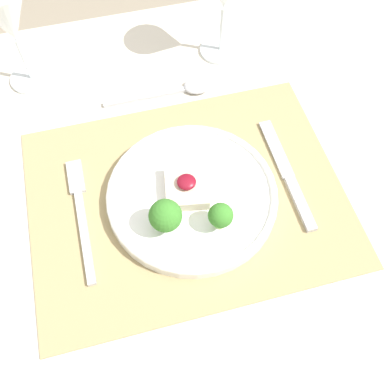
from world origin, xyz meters
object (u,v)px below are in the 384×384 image
(wine_glass_far, at_px, (8,20))
(fork, at_px, (81,209))
(spoon, at_px, (183,89))
(dinner_plate, at_px, (191,196))
(knife, at_px, (290,180))

(wine_glass_far, bearing_deg, fork, -80.35)
(fork, bearing_deg, spoon, 45.67)
(fork, xyz_separation_m, spoon, (0.21, 0.20, -0.00))
(wine_glass_far, bearing_deg, dinner_plate, -56.24)
(knife, distance_m, spoon, 0.26)
(fork, bearing_deg, wine_glass_far, 101.74)
(spoon, bearing_deg, knife, -64.72)
(dinner_plate, xyz_separation_m, knife, (0.16, -0.00, -0.01))
(dinner_plate, height_order, knife, dinner_plate)
(knife, xyz_separation_m, wine_glass_far, (-0.38, 0.33, 0.12))
(fork, height_order, spoon, spoon)
(knife, relative_size, wine_glass_far, 1.15)
(dinner_plate, relative_size, wine_glass_far, 1.40)
(dinner_plate, distance_m, knife, 0.16)
(dinner_plate, bearing_deg, knife, -1.77)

